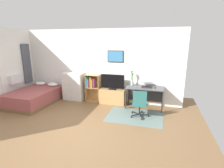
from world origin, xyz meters
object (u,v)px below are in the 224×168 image
Objects in this scene: bed at (35,96)px; bookshelf at (92,86)px; bamboo_vase at (132,78)px; desk at (145,90)px; laptop at (147,85)px; office_chair at (140,103)px; computer_mouse at (155,88)px; television at (112,82)px; tv_stand at (113,96)px; dresser at (74,86)px.

bed is 1.91× the size of bookshelf.
bamboo_vase is (3.48, 0.85, 0.73)m from bed.
desk is 0.21m from laptop.
bamboo_vase is at bearing 0.88° from bookshelf.
computer_mouse is at bearing 58.36° from office_chair.
laptop is (1.23, 0.01, -0.02)m from television.
television is 8.26× the size of computer_mouse.
bookshelf is at bearing 175.27° from television.
laptop is at bearing -0.77° from tv_stand.
computer_mouse reaches higher than tv_stand.
dresser is at bearing 179.74° from television.
bamboo_vase reaches higher than desk.
computer_mouse reaches higher than bed.
television is at bearing -0.26° from dresser.
bed is at bearing -164.41° from tv_stand.
bamboo_vase reaches higher than laptop.
bookshelf reaches higher than laptop.
desk is at bearing -11.81° from bamboo_vase.
laptop is at bearing 11.67° from bed.
laptop is at bearing 11.81° from desk.
television reaches higher than bed.
bamboo_vase is at bearing 14.63° from bed.
computer_mouse is at bearing -16.93° from desk.
television is 1.00× the size of office_chair.
dresser is 10.30× the size of computer_mouse.
computer_mouse is (4.30, 0.65, 0.49)m from bed.
desk is 2.45× the size of bamboo_vase.
television is at bearing 134.81° from office_chair.
bookshelf reaches higher than desk.
laptop reaches higher than desk.
bed is 2.30× the size of television.
tv_stand is 0.74× the size of desk.
computer_mouse is at bearing 9.50° from bed.
computer_mouse is (2.34, -0.18, 0.15)m from bookshelf.
office_chair is 1.00m from laptop.
dresser reaches higher than tv_stand.
office_chair is (1.11, -0.92, -0.37)m from television.
laptop is at bearing -9.17° from bamboo_vase.
laptop is at bearing -0.03° from dresser.
bed is at bearing -169.29° from desk.
office_chair is at bearing -39.69° from television.
television is (1.58, -0.01, 0.29)m from dresser.
television is 1.49m from office_chair.
television is at bearing -4.73° from bookshelf.
bamboo_vase is (1.53, 0.02, 0.39)m from bookshelf.
television is at bearing -90.00° from tv_stand.
tv_stand is 1.59m from computer_mouse.
dresser reaches higher than office_chair.
television is at bearing 16.11° from bed.
tv_stand is 2.28× the size of laptop.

